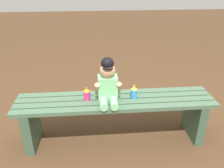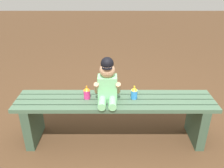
# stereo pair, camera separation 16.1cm
# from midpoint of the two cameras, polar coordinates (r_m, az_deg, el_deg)

# --- Properties ---
(ground_plane) EXTENTS (16.00, 16.00, 0.00)m
(ground_plane) POSITION_cam_midpoint_polar(r_m,az_deg,el_deg) (2.37, 2.86, -13.33)
(ground_plane) COLOR #4C331E
(park_bench) EXTENTS (1.81, 0.36, 0.45)m
(park_bench) POSITION_cam_midpoint_polar(r_m,az_deg,el_deg) (2.18, 3.04, -7.00)
(park_bench) COLOR #47664C
(park_bench) RESTS_ON ground_plane
(child_figure) EXTENTS (0.23, 0.27, 0.40)m
(child_figure) POSITION_cam_midpoint_polar(r_m,az_deg,el_deg) (2.01, 1.32, 0.30)
(child_figure) COLOR #7FCC8C
(child_figure) RESTS_ON park_bench
(sippy_cup_left) EXTENTS (0.06, 0.06, 0.12)m
(sippy_cup_left) POSITION_cam_midpoint_polar(r_m,az_deg,el_deg) (2.10, -3.87, -2.18)
(sippy_cup_left) COLOR #E5337F
(sippy_cup_left) RESTS_ON park_bench
(sippy_cup_right) EXTENTS (0.06, 0.06, 0.12)m
(sippy_cup_right) POSITION_cam_midpoint_polar(r_m,az_deg,el_deg) (2.11, 7.85, -2.18)
(sippy_cup_right) COLOR #338CE5
(sippy_cup_right) RESTS_ON park_bench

